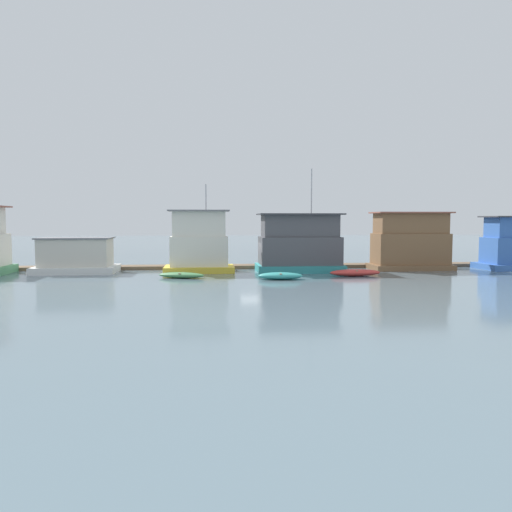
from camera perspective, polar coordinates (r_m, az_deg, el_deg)
ground_plane at (r=43.02m, az=-0.13°, el=-1.76°), size 200.00×200.00×0.00m
dock_walkway at (r=46.06m, az=-0.48°, el=-1.18°), size 59.60×1.97×0.30m
houseboat_white at (r=44.35m, az=-19.87°, el=-0.06°), size 6.66×4.15×2.97m
houseboat_yellow at (r=42.66m, az=-6.51°, el=1.31°), size 5.87×3.54×7.44m
houseboat_teal at (r=43.00m, az=4.98°, el=1.33°), size 7.32×4.19×8.78m
houseboat_brown at (r=46.70m, az=17.22°, el=1.48°), size 7.10×3.57×5.14m
houseboat_blue at (r=50.45m, az=27.21°, el=1.06°), size 5.56×4.10×4.78m
dinghy_green at (r=38.44m, az=-8.52°, el=-2.18°), size 3.78×2.11×0.45m
dinghy_teal at (r=37.20m, az=2.81°, el=-2.28°), size 3.44×1.64×0.54m
dinghy_red at (r=40.21m, az=11.26°, el=-1.87°), size 4.09×1.33×0.54m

